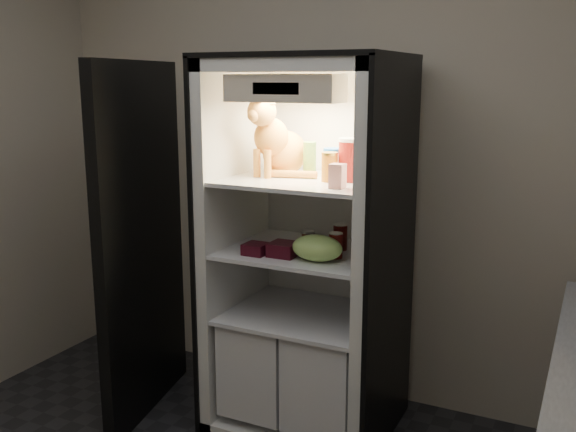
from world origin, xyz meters
name	(u,v)px	position (x,y,z in m)	size (l,w,h in m)	color
room_shell	(114,129)	(0.00, 0.00, 1.62)	(3.60, 3.60, 3.60)	white
refrigerator	(309,275)	(0.00, 1.38, 0.79)	(0.90, 0.72, 1.88)	white
fridge_door	(141,245)	(-0.84, 1.11, 0.91)	(0.24, 0.86, 1.85)	black
tabby_cat	(278,143)	(-0.17, 1.38, 1.45)	(0.35, 0.41, 0.42)	orange
parmesan_shaker	(310,159)	(-0.01, 1.41, 1.37)	(0.07, 0.07, 0.17)	#227F32
mayo_tub	(334,163)	(0.11, 1.42, 1.36)	(0.10, 0.10, 0.14)	white
salsa_jar	(330,167)	(0.14, 1.30, 1.36)	(0.08, 0.08, 0.14)	maroon
pepper_jar	(351,160)	(0.22, 1.35, 1.39)	(0.12, 0.12, 0.20)	#A71716
cream_carton	(337,176)	(0.24, 1.14, 1.34)	(0.06, 0.06, 0.11)	silver
soda_can_a	(340,237)	(0.16, 1.39, 1.00)	(0.07, 0.07, 0.13)	black
soda_can_b	(363,242)	(0.29, 1.35, 1.00)	(0.07, 0.07, 0.13)	black
soda_can_c	(336,245)	(0.20, 1.25, 1.00)	(0.07, 0.07, 0.12)	black
condiment_jar	(308,240)	(0.02, 1.34, 0.99)	(0.07, 0.07, 0.09)	#4F2B16
grape_bag	(317,248)	(0.14, 1.17, 1.00)	(0.24, 0.18, 0.12)	#A1CB5E
berry_box_left	(256,249)	(-0.17, 1.14, 0.97)	(0.11, 0.11, 0.05)	#430B19
berry_box_right	(284,249)	(-0.04, 1.17, 0.97)	(0.13, 0.13, 0.06)	#430B19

